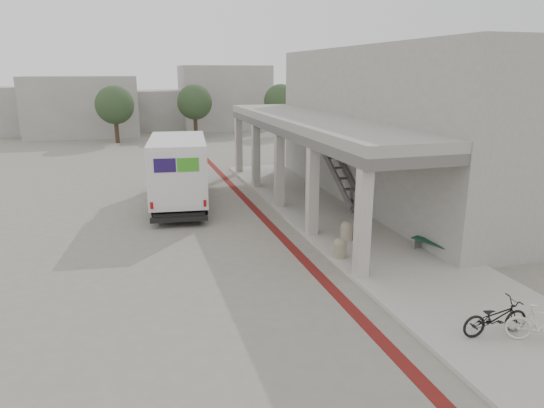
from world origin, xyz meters
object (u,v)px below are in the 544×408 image
object	(u,v)px
fedex_truck	(179,168)
bench	(434,246)
bicycle_cream	(542,324)
bicycle_black	(495,317)
utility_cabinet	(357,201)

from	to	relation	value
fedex_truck	bench	size ratio (longest dim) A/B	4.59
fedex_truck	bicycle_cream	bearing A→B (deg)	-59.41
bicycle_black	bicycle_cream	world-z (taller)	bicycle_cream
bench	bicycle_black	world-z (taller)	bicycle_black
utility_cabinet	bicycle_cream	world-z (taller)	utility_cabinet
utility_cabinet	bicycle_black	world-z (taller)	utility_cabinet
fedex_truck	bench	world-z (taller)	fedex_truck
bench	bicycle_cream	size ratio (longest dim) A/B	1.10
bench	bicycle_black	xyz separation A→B (m)	(-1.71, -4.80, 0.16)
bench	utility_cabinet	size ratio (longest dim) A/B	1.68
fedex_truck	bicycle_black	distance (m)	15.04
bench	bicycle_cream	xyz separation A→B (m)	(-0.98, -5.39, 0.18)
bicycle_black	fedex_truck	bearing A→B (deg)	24.53
bicycle_black	bicycle_cream	size ratio (longest dim) A/B	1.09
fedex_truck	bicycle_black	bearing A→B (deg)	-61.10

